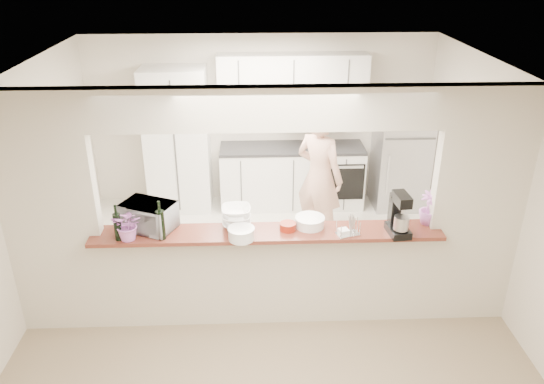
{
  "coord_description": "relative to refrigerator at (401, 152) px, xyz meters",
  "views": [
    {
      "loc": [
        -0.13,
        -4.54,
        3.62
      ],
      "look_at": [
        0.06,
        0.3,
        1.35
      ],
      "focal_mm": 35.0,
      "sensor_mm": 36.0,
      "label": 1
    }
  ],
  "objects": [
    {
      "name": "floor",
      "position": [
        -2.05,
        -2.65,
        -0.85
      ],
      "size": [
        6.0,
        6.0,
        0.0
      ],
      "primitive_type": "plane",
      "color": "gray",
      "rests_on": "ground"
    },
    {
      "name": "tile_overlay",
      "position": [
        -2.05,
        -1.1,
        -0.84
      ],
      "size": [
        5.0,
        2.9,
        0.01
      ],
      "primitive_type": "cube",
      "color": "beige",
      "rests_on": "floor"
    },
    {
      "name": "partition",
      "position": [
        -2.05,
        -2.65,
        0.63
      ],
      "size": [
        5.0,
        0.15,
        2.5
      ],
      "color": "beige",
      "rests_on": "floor"
    },
    {
      "name": "bar_counter",
      "position": [
        -2.05,
        -2.65,
        -0.27
      ],
      "size": [
        3.4,
        0.38,
        1.09
      ],
      "color": "beige",
      "rests_on": "floor"
    },
    {
      "name": "kitchen_cabinets",
      "position": [
        -2.24,
        0.07,
        0.12
      ],
      "size": [
        3.15,
        0.62,
        2.25
      ],
      "color": "silver",
      "rests_on": "floor"
    },
    {
      "name": "refrigerator",
      "position": [
        0.0,
        0.0,
        0.0
      ],
      "size": [
        0.75,
        0.7,
        1.7
      ],
      "primitive_type": "cube",
      "color": "#BAB9BF",
      "rests_on": "floor"
    },
    {
      "name": "flower_left",
      "position": [
        -3.35,
        -2.8,
        0.4
      ],
      "size": [
        0.31,
        0.28,
        0.31
      ],
      "primitive_type": "imported",
      "rotation": [
        0.0,
        0.0,
        -0.12
      ],
      "color": "#CA6ABD",
      "rests_on": "bar_counter"
    },
    {
      "name": "wine_bottle_a",
      "position": [
        -3.45,
        -2.8,
        0.38
      ],
      "size": [
        0.07,
        0.07,
        0.36
      ],
      "color": "black",
      "rests_on": "bar_counter"
    },
    {
      "name": "wine_bottle_b",
      "position": [
        -3.05,
        -2.8,
        0.39
      ],
      "size": [
        0.08,
        0.08,
        0.39
      ],
      "color": "black",
      "rests_on": "bar_counter"
    },
    {
      "name": "toaster_oven",
      "position": [
        -3.2,
        -2.6,
        0.38
      ],
      "size": [
        0.59,
        0.51,
        0.27
      ],
      "primitive_type": "imported",
      "rotation": [
        0.0,
        0.0,
        -0.42
      ],
      "color": "#B8B8BD",
      "rests_on": "bar_counter"
    },
    {
      "name": "serving_bowls",
      "position": [
        -2.35,
        -2.6,
        0.34
      ],
      "size": [
        0.3,
        0.3,
        0.21
      ],
      "primitive_type": "imported",
      "rotation": [
        0.0,
        0.0,
        0.04
      ],
      "color": "white",
      "rests_on": "bar_counter"
    },
    {
      "name": "plate_stack_a",
      "position": [
        -2.3,
        -2.84,
        0.3
      ],
      "size": [
        0.25,
        0.25,
        0.12
      ],
      "color": "white",
      "rests_on": "bar_counter"
    },
    {
      "name": "plate_stack_b",
      "position": [
        -1.63,
        -2.62,
        0.29
      ],
      "size": [
        0.29,
        0.29,
        0.1
      ],
      "color": "white",
      "rests_on": "bar_counter"
    },
    {
      "name": "red_bowl",
      "position": [
        -1.85,
        -2.68,
        0.28
      ],
      "size": [
        0.16,
        0.16,
        0.07
      ],
      "primitive_type": "cylinder",
      "color": "maroon",
      "rests_on": "bar_counter"
    },
    {
      "name": "tan_bowl",
      "position": [
        -1.65,
        -2.57,
        0.27
      ],
      "size": [
        0.15,
        0.15,
        0.07
      ],
      "primitive_type": "cylinder",
      "color": "#CFB792",
      "rests_on": "bar_counter"
    },
    {
      "name": "utensil_caddy",
      "position": [
        -1.28,
        -2.8,
        0.32
      ],
      "size": [
        0.24,
        0.18,
        0.2
      ],
      "color": "silver",
      "rests_on": "bar_counter"
    },
    {
      "name": "stand_mixer",
      "position": [
        -0.8,
        -2.79,
        0.43
      ],
      "size": [
        0.21,
        0.31,
        0.43
      ],
      "color": "black",
      "rests_on": "bar_counter"
    },
    {
      "name": "flower_right",
      "position": [
        -0.45,
        -2.6,
        0.41
      ],
      "size": [
        0.24,
        0.24,
        0.34
      ],
      "primitive_type": "imported",
      "rotation": [
        0.0,
        0.0,
        -0.32
      ],
      "color": "#A762B7",
      "rests_on": "bar_counter"
    },
    {
      "name": "person",
      "position": [
        -1.33,
        -1.03,
        0.06
      ],
      "size": [
        0.79,
        0.77,
        1.83
      ],
      "primitive_type": "imported",
      "rotation": [
        0.0,
        0.0,
        2.42
      ],
      "color": "tan",
      "rests_on": "floor"
    }
  ]
}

